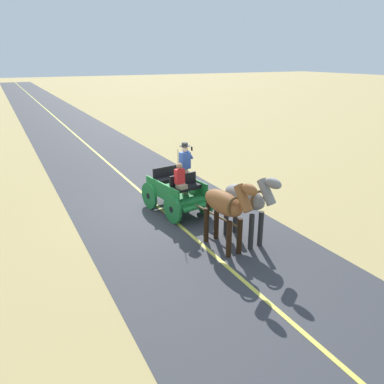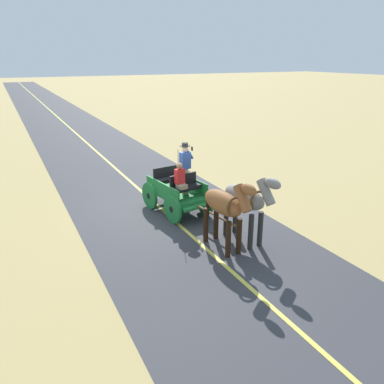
# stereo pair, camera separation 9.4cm
# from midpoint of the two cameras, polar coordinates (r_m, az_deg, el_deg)

# --- Properties ---
(ground_plane) EXTENTS (200.00, 200.00, 0.00)m
(ground_plane) POSITION_cam_midpoint_polar(r_m,az_deg,el_deg) (13.52, -4.86, -2.68)
(ground_plane) COLOR tan
(road_surface) EXTENTS (6.08, 160.00, 0.01)m
(road_surface) POSITION_cam_midpoint_polar(r_m,az_deg,el_deg) (13.51, -4.86, -2.67)
(road_surface) COLOR #38383D
(road_surface) RESTS_ON ground
(road_centre_stripe) EXTENTS (0.12, 160.00, 0.00)m
(road_centre_stripe) POSITION_cam_midpoint_polar(r_m,az_deg,el_deg) (13.51, -4.86, -2.65)
(road_centre_stripe) COLOR #DBCC4C
(road_centre_stripe) RESTS_ON road_surface
(horse_drawn_carriage) EXTENTS (1.73, 4.51, 2.50)m
(horse_drawn_carriage) POSITION_cam_midpoint_polar(r_m,az_deg,el_deg) (13.01, -2.42, 0.31)
(horse_drawn_carriage) COLOR #1E7233
(horse_drawn_carriage) RESTS_ON ground
(horse_near_side) EXTENTS (0.76, 2.15, 2.21)m
(horse_near_side) POSITION_cam_midpoint_polar(r_m,az_deg,el_deg) (10.82, 8.07, -1.13)
(horse_near_side) COLOR gray
(horse_near_side) RESTS_ON ground
(horse_off_side) EXTENTS (0.68, 2.14, 2.21)m
(horse_off_side) POSITION_cam_midpoint_polar(r_m,az_deg,el_deg) (10.33, 4.85, -2.04)
(horse_off_side) COLOR brown
(horse_off_side) RESTS_ON ground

